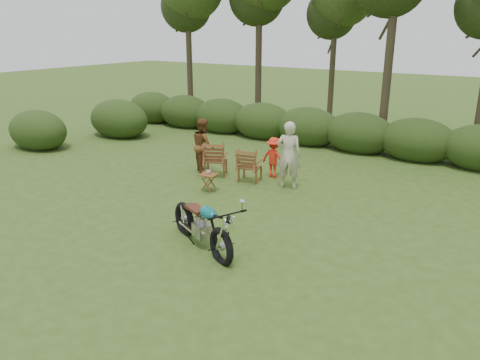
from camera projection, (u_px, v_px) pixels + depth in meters
The scene contains 10 objects.
ground at pixel (206, 242), 9.67m from camera, with size 80.00×80.00×0.00m, color #304818.
tree_line at pixel (388, 40), 15.94m from camera, with size 22.52×11.62×8.14m.
motorcycle at pixel (202, 246), 9.49m from camera, with size 2.19×0.84×1.25m, color #0CA0A8, non-canonical shape.
lawn_chair_right at pixel (250, 181), 13.54m from camera, with size 0.67×0.67×0.97m, color brown, non-canonical shape.
lawn_chair_left at pixel (216, 175), 14.08m from camera, with size 0.72×0.72×1.04m, color #5D2B17, non-canonical shape.
side_table at pixel (209, 183), 12.62m from camera, with size 0.47×0.39×0.48m, color #5C3317, non-canonical shape.
cup at pixel (208, 172), 12.57m from camera, with size 0.13×0.13×0.10m, color beige.
adult_a at pixel (288, 187), 12.97m from camera, with size 0.68×0.45×1.86m, color #BDB79B.
adult_b at pixel (204, 171), 14.47m from camera, with size 0.80×0.62×1.64m, color brown.
child at pixel (273, 177), 13.88m from camera, with size 0.78×0.45×1.20m, color red.
Camera 1 is at (5.43, -6.94, 4.24)m, focal length 35.00 mm.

